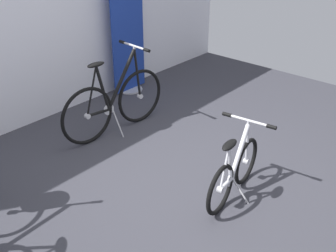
{
  "coord_description": "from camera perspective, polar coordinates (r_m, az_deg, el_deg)",
  "views": [
    {
      "loc": [
        -2.57,
        -2.19,
        2.44
      ],
      "look_at": [
        0.08,
        0.12,
        0.55
      ],
      "focal_mm": 43.8,
      "sensor_mm": 36.0,
      "label": 1
    }
  ],
  "objects": [
    {
      "name": "ground_plane",
      "position": [
        4.17,
        0.58,
        -7.6
      ],
      "size": [
        7.11,
        7.11,
        0.0
      ],
      "primitive_type": "plane",
      "color": "#38383F"
    },
    {
      "name": "floor_banner_stand",
      "position": [
        5.94,
        -5.59,
        12.26
      ],
      "size": [
        0.6,
        0.36,
        1.8
      ],
      "color": "#B7B7BC",
      "rests_on": "ground_plane"
    },
    {
      "name": "folding_bike_foreground",
      "position": [
        3.86,
        9.19,
        -6.16
      ],
      "size": [
        1.02,
        0.53,
        0.73
      ],
      "color": "black",
      "rests_on": "ground_plane"
    },
    {
      "name": "display_bike_left",
      "position": [
        4.91,
        -7.42,
        3.25
      ],
      "size": [
        1.48,
        0.53,
        1.02
      ],
      "color": "black",
      "rests_on": "ground_plane"
    }
  ]
}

